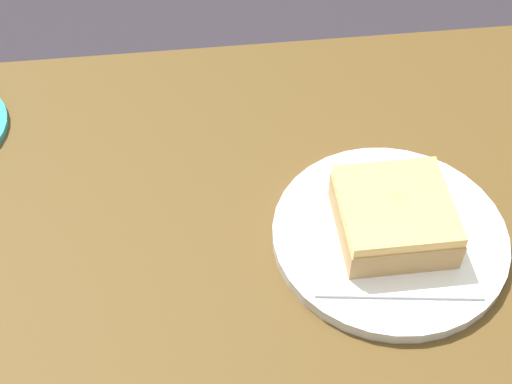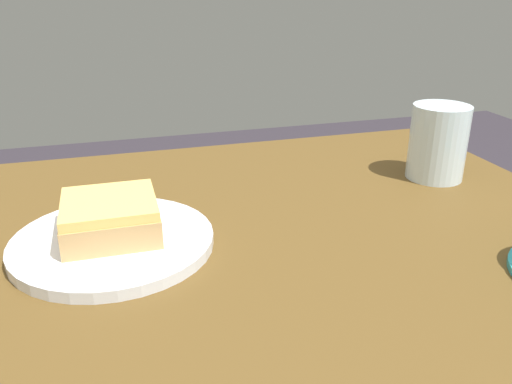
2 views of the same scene
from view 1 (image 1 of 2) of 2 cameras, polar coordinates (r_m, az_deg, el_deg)
table at (r=0.73m, az=9.46°, el=-9.97°), size 1.11×0.60×0.77m
plate_glazed_square at (r=0.63m, az=10.49°, el=-3.51°), size 0.21×0.21×0.01m
napkin_glazed_square at (r=0.63m, az=10.58°, el=-3.10°), size 0.15×0.15×0.00m
donut_glazed_square at (r=0.61m, az=10.85°, el=-1.90°), size 0.09×0.09×0.04m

